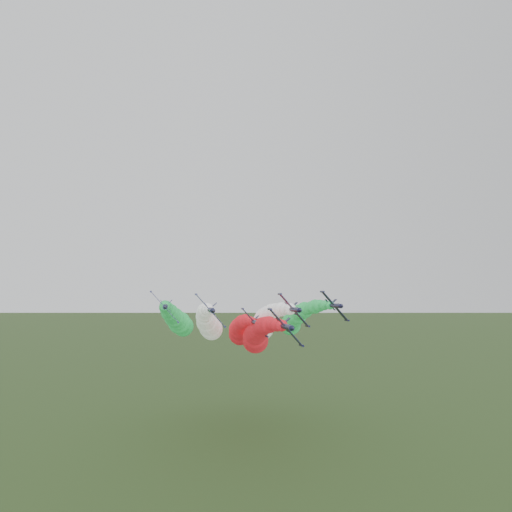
% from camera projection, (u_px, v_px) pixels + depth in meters
% --- Properties ---
extents(ground, '(3000.00, 3000.00, 0.00)m').
position_uv_depth(ground, '(272.00, 501.00, 100.01)').
color(ground, '#3B5525').
rests_on(ground, ground).
extents(jet_lead, '(13.81, 74.86, 16.11)m').
position_uv_depth(jet_lead, '(257.00, 335.00, 137.80)').
color(jet_lead, black).
rests_on(jet_lead, ground).
extents(jet_inner_left, '(13.44, 74.48, 15.74)m').
position_uv_depth(jet_inner_left, '(208.00, 323.00, 149.28)').
color(jet_inner_left, black).
rests_on(jet_inner_left, ground).
extents(jet_inner_right, '(13.46, 74.50, 15.76)m').
position_uv_depth(jet_inner_right, '(265.00, 322.00, 148.77)').
color(jet_inner_right, black).
rests_on(jet_inner_right, ground).
extents(jet_outer_left, '(13.30, 74.35, 15.60)m').
position_uv_depth(jet_outer_left, '(177.00, 320.00, 154.23)').
color(jet_outer_left, black).
rests_on(jet_outer_left, ground).
extents(jet_outer_right, '(13.44, 74.48, 15.73)m').
position_uv_depth(jet_outer_right, '(296.00, 319.00, 160.49)').
color(jet_outer_right, black).
rests_on(jet_outer_right, ground).
extents(jet_trail, '(13.41, 74.46, 15.71)m').
position_uv_depth(jet_trail, '(240.00, 330.00, 165.05)').
color(jet_trail, black).
rests_on(jet_trail, ground).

